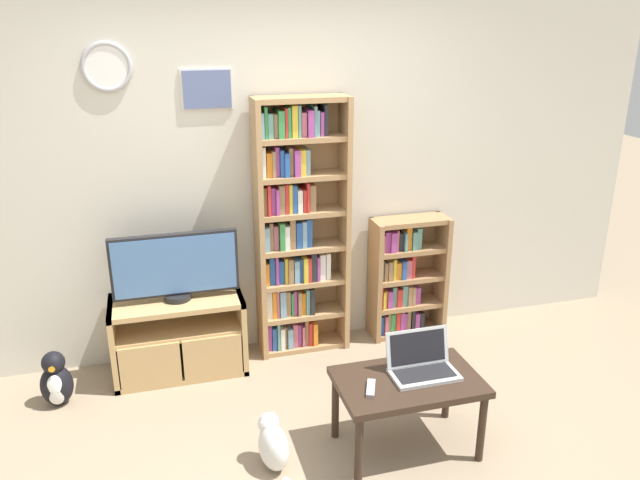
# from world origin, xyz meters

# --- Properties ---
(wall_back) EXTENTS (5.94, 0.09, 2.60)m
(wall_back) POSITION_xyz_m (-0.01, 1.69, 1.31)
(wall_back) COLOR beige
(wall_back) RESTS_ON ground_plane
(tv_stand) EXTENTS (0.89, 0.43, 0.55)m
(tv_stand) POSITION_xyz_m (-0.68, 1.41, 0.28)
(tv_stand) COLOR tan
(tv_stand) RESTS_ON ground_plane
(television) EXTENTS (0.83, 0.18, 0.47)m
(television) POSITION_xyz_m (-0.67, 1.41, 0.79)
(television) COLOR black
(television) RESTS_ON tv_stand
(bookshelf_tall) EXTENTS (0.65, 0.25, 1.86)m
(bookshelf_tall) POSITION_xyz_m (0.19, 1.53, 0.92)
(bookshelf_tall) COLOR tan
(bookshelf_tall) RESTS_ON ground_plane
(bookshelf_short) EXTENTS (0.58, 0.24, 0.94)m
(bookshelf_short) POSITION_xyz_m (1.03, 1.53, 0.45)
(bookshelf_short) COLOR #9E754C
(bookshelf_short) RESTS_ON ground_plane
(coffee_table) EXTENTS (0.80, 0.50, 0.46)m
(coffee_table) POSITION_xyz_m (0.51, 0.21, 0.40)
(coffee_table) COLOR #332319
(coffee_table) RESTS_ON ground_plane
(laptop) EXTENTS (0.38, 0.25, 0.23)m
(laptop) POSITION_xyz_m (0.61, 0.26, 0.52)
(laptop) COLOR #B7BABC
(laptop) RESTS_ON coffee_table
(remote_near_laptop) EXTENTS (0.10, 0.16, 0.02)m
(remote_near_laptop) POSITION_xyz_m (0.27, 0.17, 0.47)
(remote_near_laptop) COLOR #99999E
(remote_near_laptop) RESTS_ON coffee_table
(cat) EXTENTS (0.26, 0.46, 0.32)m
(cat) POSITION_xyz_m (-0.26, 0.26, 0.15)
(cat) COLOR white
(cat) RESTS_ON ground_plane
(penguin_figurine) EXTENTS (0.20, 0.18, 0.37)m
(penguin_figurine) POSITION_xyz_m (-1.47, 1.21, 0.17)
(penguin_figurine) COLOR black
(penguin_figurine) RESTS_ON ground_plane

